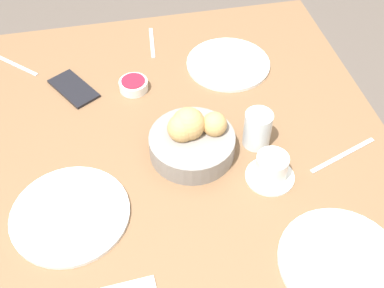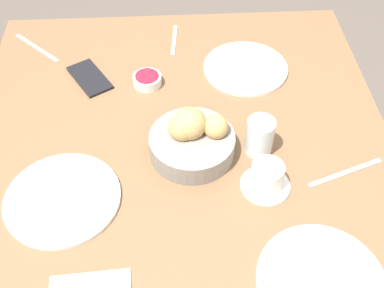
# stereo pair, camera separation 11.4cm
# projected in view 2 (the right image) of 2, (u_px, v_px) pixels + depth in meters

# --- Properties ---
(dining_table) EXTENTS (1.24, 1.06, 0.75)m
(dining_table) POSITION_uv_depth(u_px,v_px,m) (181.00, 184.00, 1.22)
(dining_table) COLOR brown
(dining_table) RESTS_ON ground_plane
(bread_basket) EXTENTS (0.20, 0.20, 0.12)m
(bread_basket) POSITION_uv_depth(u_px,v_px,m) (192.00, 139.00, 1.14)
(bread_basket) COLOR gray
(bread_basket) RESTS_ON dining_table
(plate_near_left) EXTENTS (0.25, 0.25, 0.01)m
(plate_near_left) POSITION_uv_depth(u_px,v_px,m) (321.00, 281.00, 0.94)
(plate_near_left) COLOR white
(plate_near_left) RESTS_ON dining_table
(plate_near_right) EXTENTS (0.24, 0.24, 0.01)m
(plate_near_right) POSITION_uv_depth(u_px,v_px,m) (246.00, 68.00, 1.37)
(plate_near_right) COLOR white
(plate_near_right) RESTS_ON dining_table
(plate_far_center) EXTENTS (0.26, 0.26, 0.01)m
(plate_far_center) POSITION_uv_depth(u_px,v_px,m) (63.00, 199.00, 1.07)
(plate_far_center) COLOR white
(plate_far_center) RESTS_ON dining_table
(water_tumbler) EXTENTS (0.07, 0.07, 0.09)m
(water_tumbler) POSITION_uv_depth(u_px,v_px,m) (260.00, 136.00, 1.14)
(water_tumbler) COLOR silver
(water_tumbler) RESTS_ON dining_table
(coffee_cup) EXTENTS (0.11, 0.11, 0.07)m
(coffee_cup) POSITION_uv_depth(u_px,v_px,m) (266.00, 178.00, 1.07)
(coffee_cup) COLOR white
(coffee_cup) RESTS_ON dining_table
(jam_bowl_berry) EXTENTS (0.08, 0.08, 0.03)m
(jam_bowl_berry) POSITION_uv_depth(u_px,v_px,m) (147.00, 80.00, 1.32)
(jam_bowl_berry) COLOR white
(jam_bowl_berry) RESTS_ON dining_table
(fork_silver) EXTENTS (0.15, 0.15, 0.00)m
(fork_silver) POSITION_uv_depth(u_px,v_px,m) (37.00, 48.00, 1.44)
(fork_silver) COLOR #B7B7BC
(fork_silver) RESTS_ON dining_table
(knife_silver) EXTENTS (0.08, 0.19, 0.00)m
(knife_silver) POSITION_uv_depth(u_px,v_px,m) (346.00, 172.00, 1.12)
(knife_silver) COLOR #B7B7BC
(knife_silver) RESTS_ON dining_table
(spoon_coffee) EXTENTS (0.15, 0.03, 0.00)m
(spoon_coffee) POSITION_uv_depth(u_px,v_px,m) (175.00, 40.00, 1.47)
(spoon_coffee) COLOR #B7B7BC
(spoon_coffee) RESTS_ON dining_table
(cell_phone) EXTENTS (0.17, 0.14, 0.01)m
(cell_phone) POSITION_uv_depth(u_px,v_px,m) (90.00, 78.00, 1.35)
(cell_phone) COLOR black
(cell_phone) RESTS_ON dining_table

